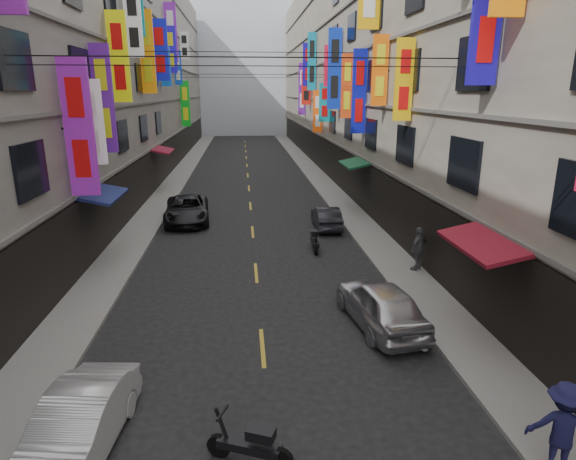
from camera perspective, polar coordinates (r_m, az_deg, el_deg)
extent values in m
cube|color=slate|center=(37.54, -13.88, 4.75)|extent=(2.00, 90.00, 0.12)
cube|color=slate|center=(37.68, 4.54, 5.21)|extent=(2.00, 90.00, 0.12)
cube|color=gray|center=(38.32, -24.27, 18.29)|extent=(10.00, 90.00, 19.00)
cube|color=black|center=(37.45, -15.48, 6.85)|extent=(0.12, 85.50, 3.00)
cube|color=#66635E|center=(37.24, -15.66, 9.43)|extent=(0.16, 90.00, 0.14)
cube|color=#66635E|center=(37.03, -16.04, 14.34)|extent=(0.16, 90.00, 0.14)
cube|color=#66635E|center=(37.11, -16.44, 19.27)|extent=(0.16, 90.00, 0.14)
cube|color=#66635E|center=(37.46, -16.86, 24.15)|extent=(0.16, 90.00, 0.14)
cube|color=#ABA28F|center=(38.59, 14.20, 19.13)|extent=(10.00, 90.00, 19.00)
cube|color=black|center=(37.62, 6.02, 7.37)|extent=(0.12, 85.50, 3.00)
cube|color=#66635E|center=(37.40, 6.08, 9.95)|extent=(0.16, 90.00, 0.14)
cube|color=#66635E|center=(37.20, 6.23, 14.86)|extent=(0.16, 90.00, 0.14)
cube|color=#66635E|center=(37.27, 6.39, 19.78)|extent=(0.16, 90.00, 0.14)
cube|color=#66635E|center=(37.62, 6.56, 24.64)|extent=(0.16, 90.00, 0.14)
cube|color=silver|center=(86.54, -5.40, 18.56)|extent=(18.00, 8.00, 22.00)
cube|color=#180D9D|center=(15.77, 22.65, 23.58)|extent=(0.84, 0.18, 4.38)
cylinder|color=black|center=(15.79, 22.82, 23.55)|extent=(0.94, 0.08, 0.08)
cube|color=purple|center=(19.60, -23.52, 10.98)|extent=(1.03, 0.18, 4.99)
cylinder|color=black|center=(19.61, -23.66, 10.97)|extent=(1.13, 0.08, 0.08)
cube|color=white|center=(21.42, -22.20, 11.70)|extent=(0.90, 0.18, 3.38)
cylinder|color=black|center=(21.43, -22.33, 11.69)|extent=(1.00, 0.08, 0.08)
cube|color=#DFAB0B|center=(22.04, 13.57, 16.90)|extent=(0.77, 0.18, 3.39)
cylinder|color=black|center=(22.05, 13.70, 16.89)|extent=(0.87, 0.08, 0.08)
cube|color=#511884|center=(23.47, -21.00, 14.27)|extent=(0.85, 0.18, 4.67)
cylinder|color=black|center=(23.49, -21.12, 14.26)|extent=(0.95, 0.08, 0.08)
cube|color=orange|center=(25.67, 10.83, 18.06)|extent=(0.78, 0.18, 3.40)
cylinder|color=black|center=(25.68, 10.94, 18.06)|extent=(0.88, 0.08, 0.08)
cube|color=#EBED0C|center=(26.75, -19.42, 18.76)|extent=(0.95, 0.18, 4.32)
cylinder|color=black|center=(26.76, -19.52, 18.75)|extent=(1.05, 0.08, 0.08)
cube|color=#0D14A1|center=(29.64, 8.42, 15.89)|extent=(0.82, 0.18, 4.79)
cylinder|color=black|center=(29.65, 8.52, 15.88)|extent=(0.92, 0.08, 0.08)
cube|color=white|center=(31.10, -17.87, 22.43)|extent=(0.94, 0.18, 3.83)
cylinder|color=black|center=(31.11, -17.97, 22.42)|extent=(1.04, 0.08, 0.08)
cube|color=#D94114|center=(33.16, 7.00, 16.55)|extent=(0.75, 0.18, 4.08)
cylinder|color=black|center=(33.17, 7.09, 16.55)|extent=(0.85, 0.08, 0.08)
cube|color=orange|center=(34.59, -16.36, 19.57)|extent=(0.93, 0.18, 5.18)
cylinder|color=black|center=(34.60, -16.44, 19.56)|extent=(1.03, 0.08, 0.08)
cube|color=#0F2EB7|center=(37.01, 5.54, 18.44)|extent=(0.98, 0.18, 5.62)
cylinder|color=black|center=(37.02, 5.62, 18.44)|extent=(1.08, 0.08, 0.08)
cube|color=#1016BF|center=(39.14, -14.94, 19.89)|extent=(1.18, 0.18, 4.34)
cylinder|color=black|center=(39.15, -15.02, 19.89)|extent=(1.28, 0.08, 0.08)
cube|color=red|center=(39.54, 4.93, 18.80)|extent=(0.84, 0.18, 3.07)
cylinder|color=black|center=(39.54, 5.01, 18.80)|extent=(0.94, 0.08, 0.08)
cube|color=#0C8A94|center=(41.19, 4.35, 14.84)|extent=(0.90, 0.18, 3.11)
cylinder|color=black|center=(41.20, 4.43, 14.84)|extent=(1.00, 0.08, 0.08)
cube|color=blue|center=(42.78, -14.30, 18.31)|extent=(0.79, 0.18, 3.17)
cylinder|color=black|center=(42.79, -14.37, 18.30)|extent=(0.89, 0.08, 0.08)
cube|color=#2111CC|center=(45.33, -13.77, 20.05)|extent=(1.05, 0.18, 3.84)
cylinder|color=black|center=(45.34, -13.84, 20.04)|extent=(1.15, 0.08, 0.08)
cube|color=#FF530E|center=(45.07, 3.53, 13.85)|extent=(0.83, 0.18, 3.74)
cylinder|color=black|center=(45.08, 3.59, 13.85)|extent=(0.93, 0.08, 0.08)
cube|color=purple|center=(46.66, -13.70, 21.79)|extent=(1.03, 0.18, 4.91)
cylinder|color=black|center=(46.66, -13.77, 21.79)|extent=(1.13, 0.08, 0.08)
cube|color=#0C7898|center=(49.28, 2.84, 19.31)|extent=(0.81, 0.18, 5.32)
cylinder|color=black|center=(49.29, 2.90, 19.31)|extent=(0.91, 0.08, 0.08)
cube|color=#0E3DAE|center=(51.30, -12.91, 18.24)|extent=(0.70, 0.18, 3.25)
cylinder|color=black|center=(51.31, -12.97, 18.24)|extent=(0.80, 0.08, 0.08)
cube|color=#190D99|center=(51.32, 2.37, 19.00)|extent=(1.02, 0.18, 4.13)
cylinder|color=black|center=(51.33, 2.42, 19.00)|extent=(1.12, 0.08, 0.08)
cube|color=red|center=(52.58, 2.16, 16.47)|extent=(0.97, 0.18, 3.40)
cylinder|color=black|center=(52.58, 2.22, 16.47)|extent=(1.07, 0.08, 0.08)
cube|color=#0D981B|center=(54.69, -12.08, 14.42)|extent=(0.96, 0.18, 4.77)
cylinder|color=black|center=(54.69, -12.13, 14.42)|extent=(1.06, 0.08, 0.08)
cube|color=silver|center=(57.32, -12.17, 20.59)|extent=(0.96, 0.18, 2.85)
cylinder|color=black|center=(57.32, -12.23, 20.59)|extent=(1.06, 0.08, 0.08)
cube|color=#5D1A90|center=(57.02, 1.65, 16.35)|extent=(0.78, 0.18, 5.66)
cylinder|color=black|center=(57.02, 1.70, 16.35)|extent=(0.88, 0.08, 0.08)
cube|color=maroon|center=(14.75, 22.04, -1.39)|extent=(1.39, 3.20, 0.41)
cube|color=navy|center=(21.67, -21.06, 4.02)|extent=(1.39, 3.20, 0.41)
cube|color=#15512D|center=(29.53, 7.90, 7.88)|extent=(1.39, 3.20, 0.41)
cube|color=maroon|center=(37.15, -14.65, 9.18)|extent=(1.39, 3.20, 0.41)
cylinder|color=black|center=(16.49, -4.13, 19.77)|extent=(14.00, 0.04, 0.04)
cylinder|color=black|center=(30.54, -4.88, 20.28)|extent=(14.00, 0.04, 0.04)
cylinder|color=black|center=(44.48, -5.10, 17.90)|extent=(14.00, 0.04, 0.04)
cube|color=gold|center=(14.35, -3.05, -13.70)|extent=(0.12, 2.20, 0.01)
cube|color=gold|center=(19.78, -3.80, -5.07)|extent=(0.12, 2.20, 0.01)
cube|color=gold|center=(25.47, -4.22, -0.21)|extent=(0.12, 2.20, 0.01)
cube|color=gold|center=(31.28, -4.48, 2.86)|extent=(0.12, 2.20, 0.01)
cube|color=gold|center=(37.14, -4.66, 4.96)|extent=(0.12, 2.20, 0.01)
cube|color=gold|center=(43.05, -4.79, 6.49)|extent=(0.12, 2.20, 0.01)
cube|color=gold|center=(48.97, -4.89, 7.64)|extent=(0.12, 2.20, 0.01)
cube|color=gold|center=(54.92, -4.97, 8.55)|extent=(0.12, 2.20, 0.01)
cube|color=gold|center=(60.87, -5.03, 9.28)|extent=(0.12, 2.20, 0.01)
cube|color=gold|center=(66.83, -5.08, 9.88)|extent=(0.12, 2.20, 0.01)
cube|color=gold|center=(72.80, -5.13, 10.39)|extent=(0.12, 2.20, 0.01)
cylinder|color=black|center=(10.72, -8.15, -23.99)|extent=(0.51, 0.30, 0.50)
cylinder|color=black|center=(10.35, -0.89, -25.57)|extent=(0.51, 0.30, 0.50)
cube|color=black|center=(10.42, -4.63, -24.18)|extent=(1.32, 0.77, 0.18)
cube|color=black|center=(10.13, -3.24, -22.98)|extent=(0.63, 0.51, 0.22)
cylinder|color=black|center=(10.41, -7.71, -22.22)|extent=(0.36, 0.21, 0.88)
cylinder|color=black|center=(10.19, -7.79, -20.68)|extent=(0.25, 0.49, 0.06)
cylinder|color=black|center=(21.83, 3.35, -2.32)|extent=(0.14, 0.51, 0.50)
cylinder|color=black|center=(23.06, 3.03, -1.30)|extent=(0.14, 0.51, 0.50)
cube|color=black|center=(22.40, 3.19, -1.43)|extent=(0.36, 1.31, 0.18)
cube|color=black|center=(22.53, 3.14, -0.39)|extent=(0.35, 0.57, 0.22)
cylinder|color=black|center=(21.79, 3.35, -1.12)|extent=(0.10, 0.36, 0.88)
cylinder|color=black|center=(21.68, 3.36, -0.23)|extent=(0.50, 0.08, 0.06)
imported|color=silver|center=(11.28, -23.68, -20.51)|extent=(1.80, 4.06, 1.30)
imported|color=black|center=(27.83, -11.89, 2.41)|extent=(2.78, 5.35, 1.44)
imported|color=silver|center=(15.48, 10.92, -8.61)|extent=(2.33, 4.52, 1.47)
imported|color=#25252C|center=(26.06, 4.57, 1.50)|extent=(1.33, 3.64, 1.19)
imported|color=#17163E|center=(11.00, 29.76, -19.75)|extent=(1.37, 1.16, 1.89)
imported|color=#5D5C5F|center=(20.15, 15.21, -2.15)|extent=(1.19, 1.15, 1.81)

